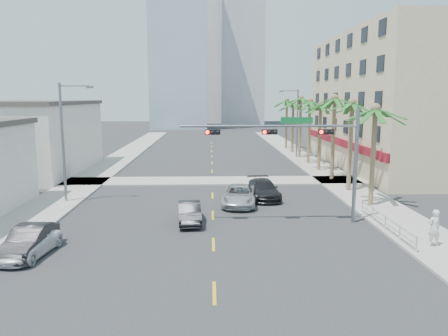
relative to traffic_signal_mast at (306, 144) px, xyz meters
name	(u,v)px	position (x,y,z in m)	size (l,w,h in m)	color
ground	(214,274)	(-5.78, -7.95, -5.06)	(260.00, 260.00, 0.00)	#262628
sidewalk_right	(343,184)	(6.22, 12.05, -4.99)	(4.00, 120.00, 0.15)	gray
sidewalk_left	(79,186)	(-17.78, 12.05, -4.99)	(4.00, 120.00, 0.15)	gray
sidewalk_cross	(212,181)	(-5.78, 14.05, -4.99)	(80.00, 4.00, 0.15)	gray
building_right	(407,101)	(16.21, 22.05, 2.43)	(15.25, 28.00, 15.00)	#C7AC8C
building_left_far	(29,139)	(-25.28, 20.05, -1.46)	(11.00, 18.00, 7.20)	beige
tower_far_left	(179,33)	(-13.78, 87.05, 18.94)	(14.00, 14.00, 48.00)	#99B2C6
tower_far_right	(242,19)	(3.22, 102.05, 24.94)	(12.00, 12.00, 60.00)	#ADADB2
tower_far_center	(201,56)	(-8.78, 117.05, 15.94)	(16.00, 16.00, 42.00)	#ADADB2
traffic_signal_mast	(306,144)	(0.00, 0.00, 0.00)	(11.12, 0.54, 7.20)	slate
palm_tree_0	(376,110)	(5.82, 4.05, 2.02)	(4.80, 4.80, 7.80)	brown
palm_tree_1	(352,104)	(5.82, 9.25, 2.37)	(4.80, 4.80, 8.16)	brown
palm_tree_2	(335,99)	(5.82, 14.45, 2.72)	(4.80, 4.80, 8.52)	brown
palm_tree_3	(321,106)	(5.82, 19.65, 2.02)	(4.80, 4.80, 7.80)	brown
palm_tree_4	(310,102)	(5.82, 24.85, 2.37)	(4.80, 4.80, 8.16)	brown
palm_tree_5	(301,99)	(5.82, 30.05, 2.72)	(4.80, 4.80, 8.52)	brown
palm_tree_6	(293,104)	(5.82, 35.25, 2.02)	(4.80, 4.80, 7.80)	brown
palm_tree_7	(287,101)	(5.82, 40.45, 2.37)	(4.80, 4.80, 8.16)	brown
streetlight_left	(65,137)	(-16.78, 6.05, 0.00)	(2.55, 0.25, 9.00)	slate
streetlight_right	(296,120)	(5.21, 30.05, 0.00)	(2.55, 0.25, 9.00)	slate
guardrail	(386,221)	(4.52, -1.95, -4.39)	(0.08, 8.08, 1.00)	silver
car_parked_mid	(29,240)	(-15.18, -5.17, -4.33)	(1.55, 4.45, 1.47)	black
car_parked_far	(27,245)	(-15.18, -5.46, -4.47)	(1.96, 4.25, 1.18)	white
car_lane_left	(189,213)	(-7.28, 0.26, -4.40)	(1.41, 4.03, 1.33)	black
car_lane_center	(239,195)	(-3.78, 4.92, -4.33)	(2.43, 5.26, 1.46)	silver
car_lane_right	(263,189)	(-1.74, 6.94, -4.32)	(2.07, 5.09, 1.48)	black
pedestrian	(434,228)	(5.89, -4.94, -3.92)	(0.72, 0.47, 1.98)	silver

